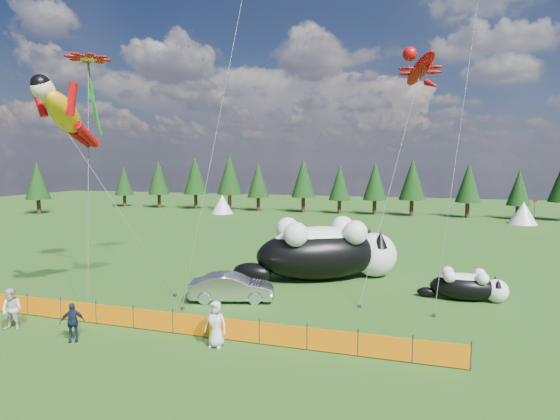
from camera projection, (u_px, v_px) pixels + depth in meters
name	position (u px, v px, depth m)	size (l,w,h in m)	color
ground	(223.00, 313.00, 21.63)	(160.00, 160.00, 0.00)	#123409
safety_fence	(194.00, 325.00, 18.72)	(22.06, 0.06, 1.10)	#262626
tree_line	(349.00, 187.00, 64.06)	(90.00, 4.00, 8.00)	black
festival_tents	(428.00, 210.00, 56.42)	(50.00, 3.20, 2.80)	white
cat_large	(326.00, 250.00, 27.94)	(10.00, 7.14, 3.91)	black
cat_small	(467.00, 286.00, 23.66)	(4.67, 1.70, 1.69)	black
car	(232.00, 287.00, 23.53)	(1.57, 4.51, 1.49)	silver
spectator_b	(12.00, 309.00, 19.38)	(0.91, 0.54, 1.88)	silver
spectator_c	(72.00, 322.00, 18.14)	(0.96, 0.49, 1.64)	#141F38
spectator_e	(216.00, 324.00, 17.59)	(0.93, 0.60, 1.90)	silver
superhero_kite	(64.00, 114.00, 21.64)	(6.70, 5.69, 12.26)	#F7A20D
gecko_kite	(420.00, 69.00, 29.66)	(5.27, 13.28, 17.06)	#B5090A
flower_kite	(88.00, 61.00, 26.15)	(6.27, 7.94, 15.47)	#B5090A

